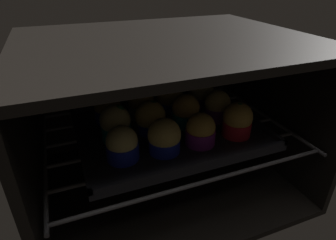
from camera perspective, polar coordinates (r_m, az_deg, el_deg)
The scene contains 15 objects.
oven_cavity at distance 68.91cm, azimuth -1.51°, elevation 1.66°, with size 59.00×47.00×37.00cm.
oven_rack at distance 67.05cm, azimuth -0.21°, elevation -2.45°, with size 54.80×42.00×0.80cm.
baking_tray at distance 65.98cm, azimuth 0.00°, elevation -1.91°, with size 40.59×32.33×2.20cm.
muffin_row0_col0 at distance 54.50cm, azimuth -9.21°, elevation -4.85°, with size 6.29×6.29×6.95cm.
muffin_row0_col1 at distance 55.87cm, azimuth -0.75°, elevation -3.55°, with size 6.63×6.63×7.18cm.
muffin_row0_col2 at distance 58.82cm, azimuth 6.53°, elevation -2.13°, with size 6.29×6.29×6.90cm.
muffin_row0_col3 at distance 63.05cm, azimuth 13.74°, elevation -0.06°, with size 6.40×6.40×7.70cm.
muffin_row1_col0 at distance 60.76cm, azimuth -10.47°, elevation -0.65°, with size 6.49×6.49×7.82cm.
muffin_row1_col1 at distance 62.89cm, azimuth -3.55°, elevation 0.39°, with size 6.89×6.89×7.32cm.
muffin_row1_col2 at distance 65.42cm, azimuth 3.57°, elevation 1.82°, with size 6.38×6.38×7.62cm.
muffin_row1_col3 at distance 68.99cm, azimuth 9.83°, elevation 2.77°, with size 6.29×6.29×7.40cm.
muffin_row2_col0 at distance 68.76cm, azimuth -11.98°, elevation 2.12°, with size 6.29×6.29×6.93cm.
muffin_row2_col1 at distance 69.78cm, azimuth -5.51°, elevation 3.49°, with size 6.45×6.45×7.82cm.
muffin_row2_col2 at distance 72.65cm, azimuth 0.32°, elevation 4.41°, with size 6.82×6.82×7.60cm.
muffin_row2_col3 at distance 75.49cm, azimuth 6.54°, elevation 5.33°, with size 6.82×6.82×7.91cm.
Camera 1 is at (-21.15, -31.68, 47.76)cm, focal length 30.37 mm.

